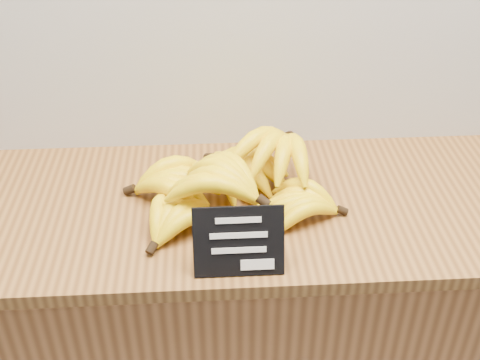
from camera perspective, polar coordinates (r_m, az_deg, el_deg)
name	(u,v)px	position (r m, az deg, el deg)	size (l,w,h in m)	color
counter	(239,346)	(1.66, -0.11, -15.45)	(1.43, 0.50, 0.90)	#A56835
counter_top	(239,206)	(1.34, -0.13, -2.50)	(1.41, 0.54, 0.03)	brown
chalkboard_sign	(239,242)	(1.12, -0.12, -5.88)	(0.17, 0.01, 0.14)	black
banana_pile	(232,181)	(1.30, -0.77, -0.11)	(0.49, 0.39, 0.13)	yellow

